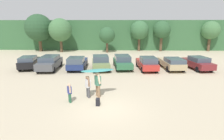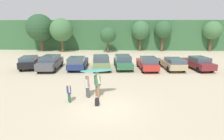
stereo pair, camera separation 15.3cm
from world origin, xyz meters
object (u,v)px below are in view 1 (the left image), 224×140
Objects in this scene: parked_car_olive_green at (101,62)px; parked_car_tan at (172,63)px; parked_car_black at (29,62)px; surfboard_teal at (98,70)px; parked_car_maroon at (197,63)px; parked_car_dark_gray at (50,62)px; person_child at (70,92)px; parked_car_red at (147,63)px; person_companion at (88,85)px; parked_car_forest_green at (122,61)px; backpack_dropped at (98,102)px; parked_car_navy at (77,63)px; person_adult at (98,83)px.

parked_car_tan is at bearing -96.11° from parked_car_olive_green.
parked_car_tan is at bearing -102.07° from parked_car_black.
parked_car_olive_green is 8.26m from surfboard_teal.
parked_car_tan is 1.02× the size of parked_car_maroon.
parked_car_dark_gray is 3.80× the size of person_child.
parked_car_red reaches higher than person_companion.
parked_car_dark_gray reaches higher than person_child.
parked_car_dark_gray is at bearing 90.08° from parked_car_forest_green.
parked_car_dark_gray is at bearing -90.49° from person_child.
parked_car_black is 13.36m from backpack_dropped.
parked_car_olive_green is at bearing -103.43° from parked_car_black.
parked_car_red is 9.85m from person_companion.
parked_car_navy reaches higher than parked_car_black.
parked_car_tan is 13.31m from person_child.
backpack_dropped is (0.82, -1.31, -0.65)m from person_companion.
parked_car_tan is (16.52, 0.13, -0.03)m from parked_car_black.
person_child is at bearing 140.23° from parked_car_red.
person_adult is at bearing 92.11° from surfboard_teal.
backpack_dropped is at bearing 149.97° from parked_car_red.
person_companion is at bearing 121.96° from backpack_dropped.
parked_car_maroon is (19.52, 0.33, -0.03)m from parked_car_black.
parked_car_dark_gray is 10.25m from surfboard_teal.
parked_car_tan is 3.00m from parked_car_maroon.
parked_car_dark_gray is 1.11× the size of parked_car_olive_green.
parked_car_dark_gray is 10.88× the size of backpack_dropped.
parked_car_navy is 3.75× the size of person_child.
person_child is at bearing -155.01° from parked_car_black.
surfboard_teal reaches higher than parked_car_olive_green.
parked_car_tan reaches higher than backpack_dropped.
surfboard_teal reaches higher than parked_car_tan.
parked_car_navy is (3.12, 0.20, -0.06)m from parked_car_dark_gray.
person_child is at bearing -156.81° from parked_car_dark_gray.
parked_car_navy is 1.00× the size of parked_car_forest_green.
person_adult reaches higher than parked_car_navy.
person_adult is at bearing -161.81° from parked_car_navy.
person_adult reaches higher than parked_car_tan.
person_companion is (2.58, -8.33, 0.10)m from parked_car_navy.
parked_car_maroon is at bearing -88.91° from parked_car_red.
person_companion reaches higher than parked_car_navy.
parked_car_black is at bearing 78.51° from parked_car_dark_gray.
backpack_dropped is (-7.44, -9.91, -0.54)m from parked_car_tan.
parked_car_navy is at bearing -86.32° from surfboard_teal.
person_adult is 0.74× the size of surfboard_teal.
parked_car_dark_gray is 13.97m from parked_car_tan.
parked_car_olive_green is 8.34m from person_companion.
parked_car_black and parked_car_maroon have the same top height.
person_child is at bearing 167.42° from backpack_dropped.
person_companion is (-0.12, -8.34, 0.06)m from parked_car_olive_green.
person_adult reaches higher than person_companion.
parked_car_red is at bearing -152.96° from person_child.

